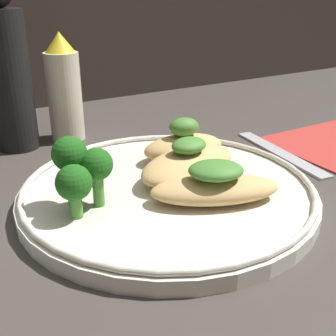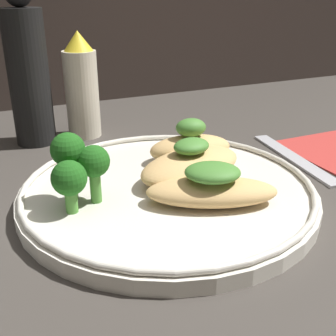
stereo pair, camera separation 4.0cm
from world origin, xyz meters
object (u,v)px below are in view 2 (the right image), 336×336
object	(u,v)px
broccoli_bunch	(76,165)
sauce_bottle	(82,88)
plate	(168,191)
pepper_grinder	(28,73)

from	to	relation	value
broccoli_bunch	sauce_bottle	world-z (taller)	sauce_bottle
sauce_bottle	plate	bearing A→B (deg)	-83.55
broccoli_bunch	sauce_bottle	bearing A→B (deg)	74.65
broccoli_bunch	sauce_bottle	distance (cm)	22.96
plate	pepper_grinder	distance (cm)	25.48
broccoli_bunch	pepper_grinder	distance (cm)	22.47
pepper_grinder	sauce_bottle	bearing A→B (deg)	-0.00
sauce_bottle	pepper_grinder	world-z (taller)	pepper_grinder
broccoli_bunch	pepper_grinder	xyz separation A→B (cm)	(-0.51, 22.09, 4.07)
plate	broccoli_bunch	distance (cm)	9.54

